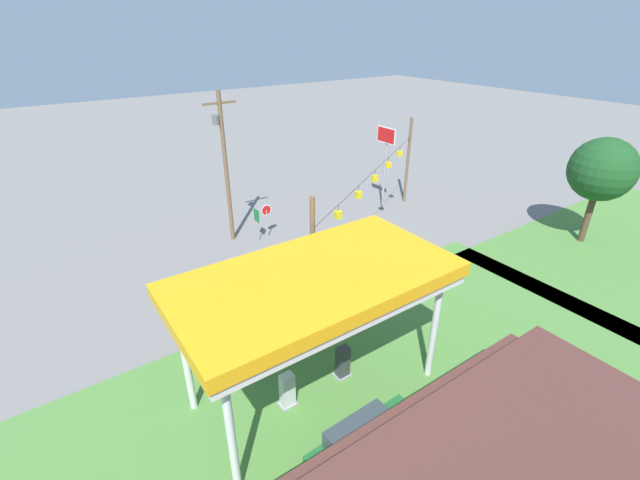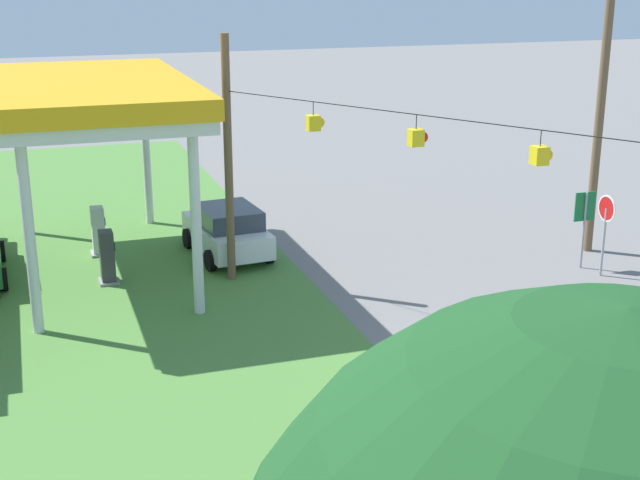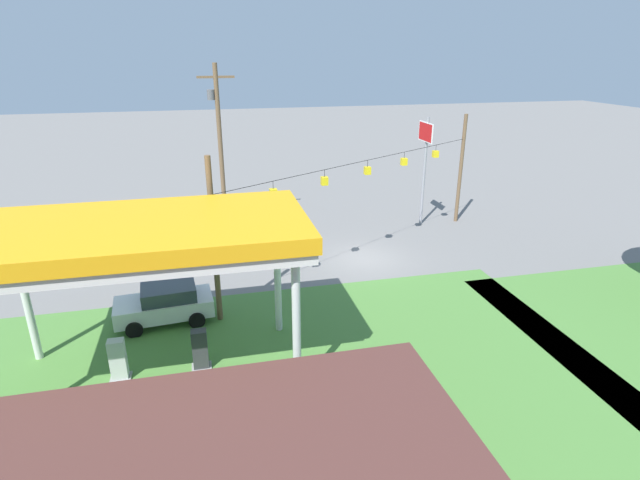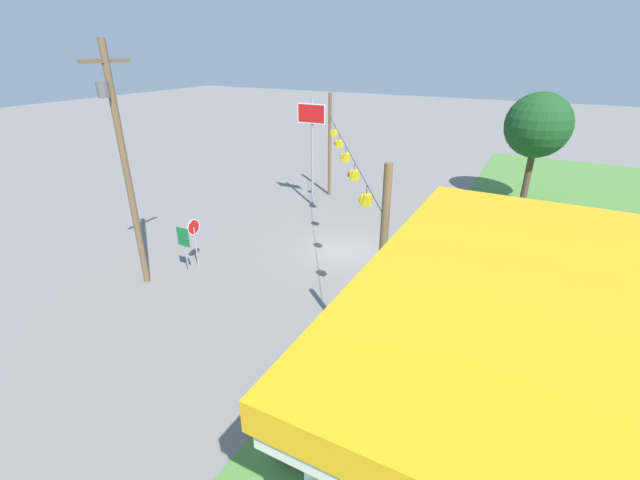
{
  "view_description": "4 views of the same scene",
  "coord_description": "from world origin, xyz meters",
  "px_view_note": "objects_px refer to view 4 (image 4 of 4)",
  "views": [
    {
      "loc": [
        17.94,
        19.57,
        13.97
      ],
      "look_at": [
        5.39,
        1.56,
        2.82
      ],
      "focal_mm": 24.0,
      "sensor_mm": 36.0,
      "label": 1
    },
    {
      "loc": [
        -16.33,
        10.48,
        8.98
      ],
      "look_at": [
        4.61,
        3.44,
        2.14
      ],
      "focal_mm": 50.0,
      "sensor_mm": 36.0,
      "label": 2
    },
    {
      "loc": [
        8.32,
        24.57,
        10.95
      ],
      "look_at": [
        3.25,
        2.91,
        2.5
      ],
      "focal_mm": 28.0,
      "sensor_mm": 36.0,
      "label": 3
    },
    {
      "loc": [
        18.92,
        8.62,
        10.0
      ],
      "look_at": [
        3.47,
        0.41,
        2.09
      ],
      "focal_mm": 24.0,
      "sensor_mm": 36.0,
      "label": 4
    }
  ],
  "objects_px": {
    "stop_sign_overhead": "(312,132)",
    "car_at_pumps_front": "(335,394)",
    "fuel_pump_near": "(484,413)",
    "tree_west_verge": "(538,126)",
    "route_sign": "(184,242)",
    "gas_station_canopy": "(508,297)",
    "stop_sign_roadside": "(194,233)",
    "utility_pole_main": "(123,159)"
  },
  "relations": [
    {
      "from": "fuel_pump_near",
      "to": "stop_sign_overhead",
      "type": "bearing_deg",
      "value": -137.2
    },
    {
      "from": "gas_station_canopy",
      "to": "stop_sign_roadside",
      "type": "distance_m",
      "value": 15.55
    },
    {
      "from": "car_at_pumps_front",
      "to": "stop_sign_roadside",
      "type": "bearing_deg",
      "value": -122.89
    },
    {
      "from": "stop_sign_overhead",
      "to": "car_at_pumps_front",
      "type": "bearing_deg",
      "value": 30.96
    },
    {
      "from": "stop_sign_overhead",
      "to": "utility_pole_main",
      "type": "xyz_separation_m",
      "value": [
        12.85,
        -1.78,
        0.77
      ]
    },
    {
      "from": "fuel_pump_near",
      "to": "tree_west_verge",
      "type": "bearing_deg",
      "value": -178.24
    },
    {
      "from": "car_at_pumps_front",
      "to": "stop_sign_overhead",
      "type": "xyz_separation_m",
      "value": [
        -15.95,
        -9.57,
        4.12
      ]
    },
    {
      "from": "route_sign",
      "to": "utility_pole_main",
      "type": "xyz_separation_m",
      "value": [
        1.45,
        -1.24,
        4.05
      ]
    },
    {
      "from": "fuel_pump_near",
      "to": "car_at_pumps_front",
      "type": "relative_size",
      "value": 0.38
    },
    {
      "from": "fuel_pump_near",
      "to": "stop_sign_roadside",
      "type": "bearing_deg",
      "value": -105.77
    },
    {
      "from": "car_at_pumps_front",
      "to": "stop_sign_roadside",
      "type": "xyz_separation_m",
      "value": [
        -5.4,
        -10.26,
        0.94
      ]
    },
    {
      "from": "gas_station_canopy",
      "to": "fuel_pump_near",
      "type": "relative_size",
      "value": 6.59
    },
    {
      "from": "fuel_pump_near",
      "to": "stop_sign_overhead",
      "type": "relative_size",
      "value": 0.23
    },
    {
      "from": "gas_station_canopy",
      "to": "fuel_pump_near",
      "type": "height_order",
      "value": "gas_station_canopy"
    },
    {
      "from": "fuel_pump_near",
      "to": "utility_pole_main",
      "type": "height_order",
      "value": "utility_pole_main"
    },
    {
      "from": "fuel_pump_near",
      "to": "utility_pole_main",
      "type": "distance_m",
      "value": 16.14
    },
    {
      "from": "route_sign",
      "to": "tree_west_verge",
      "type": "xyz_separation_m",
      "value": [
        -18.95,
        13.34,
        3.57
      ]
    },
    {
      "from": "car_at_pumps_front",
      "to": "tree_west_verge",
      "type": "xyz_separation_m",
      "value": [
        -23.5,
        3.22,
        4.41
      ]
    },
    {
      "from": "stop_sign_overhead",
      "to": "gas_station_canopy",
      "type": "bearing_deg",
      "value": 40.19
    },
    {
      "from": "fuel_pump_near",
      "to": "stop_sign_overhead",
      "type": "distance_m",
      "value": 20.28
    },
    {
      "from": "car_at_pumps_front",
      "to": "tree_west_verge",
      "type": "bearing_deg",
      "value": 167.08
    },
    {
      "from": "fuel_pump_near",
      "to": "stop_sign_overhead",
      "type": "xyz_separation_m",
      "value": [
        -14.55,
        -13.47,
        4.23
      ]
    },
    {
      "from": "route_sign",
      "to": "tree_west_verge",
      "type": "bearing_deg",
      "value": 144.86
    },
    {
      "from": "gas_station_canopy",
      "to": "tree_west_verge",
      "type": "height_order",
      "value": "tree_west_verge"
    },
    {
      "from": "car_at_pumps_front",
      "to": "stop_sign_overhead",
      "type": "height_order",
      "value": "stop_sign_overhead"
    },
    {
      "from": "route_sign",
      "to": "gas_station_canopy",
      "type": "bearing_deg",
      "value": 72.01
    },
    {
      "from": "stop_sign_overhead",
      "to": "utility_pole_main",
      "type": "distance_m",
      "value": 12.99
    },
    {
      "from": "stop_sign_roadside",
      "to": "route_sign",
      "type": "distance_m",
      "value": 0.87
    },
    {
      "from": "utility_pole_main",
      "to": "car_at_pumps_front",
      "type": "bearing_deg",
      "value": 74.69
    },
    {
      "from": "fuel_pump_near",
      "to": "car_at_pumps_front",
      "type": "bearing_deg",
      "value": -70.22
    },
    {
      "from": "stop_sign_roadside",
      "to": "utility_pole_main",
      "type": "xyz_separation_m",
      "value": [
        2.29,
        -1.1,
        3.95
      ]
    },
    {
      "from": "fuel_pump_near",
      "to": "stop_sign_roadside",
      "type": "height_order",
      "value": "stop_sign_roadside"
    },
    {
      "from": "fuel_pump_near",
      "to": "tree_west_verge",
      "type": "relative_size",
      "value": 0.22
    },
    {
      "from": "car_at_pumps_front",
      "to": "tree_west_verge",
      "type": "distance_m",
      "value": 24.13
    },
    {
      "from": "tree_west_verge",
      "to": "stop_sign_roadside",
      "type": "bearing_deg",
      "value": -36.68
    },
    {
      "from": "gas_station_canopy",
      "to": "car_at_pumps_front",
      "type": "bearing_deg",
      "value": -89.98
    },
    {
      "from": "utility_pole_main",
      "to": "tree_west_verge",
      "type": "bearing_deg",
      "value": 144.45
    },
    {
      "from": "tree_west_verge",
      "to": "gas_station_canopy",
      "type": "bearing_deg",
      "value": 1.66
    },
    {
      "from": "car_at_pumps_front",
      "to": "stop_sign_roadside",
      "type": "distance_m",
      "value": 11.63
    },
    {
      "from": "gas_station_canopy",
      "to": "stop_sign_overhead",
      "type": "relative_size",
      "value": 1.5
    },
    {
      "from": "tree_west_verge",
      "to": "route_sign",
      "type": "bearing_deg",
      "value": -35.14
    },
    {
      "from": "car_at_pumps_front",
      "to": "route_sign",
      "type": "relative_size",
      "value": 1.74
    }
  ]
}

